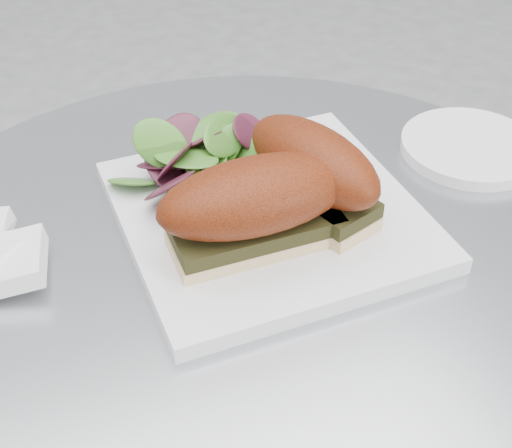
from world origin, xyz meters
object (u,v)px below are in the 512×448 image
Objects in this scene: sandwich_left at (256,204)px; sandwich_right at (313,169)px; plate at (268,214)px; saucer at (470,147)px.

sandwich_right is (0.07, 0.03, -0.00)m from sandwich_left.
sandwich_left is 1.05× the size of sandwich_right.
plate is 0.06m from sandwich_right.
plate is 0.07m from sandwich_left.
sandwich_left and sandwich_right have the same top height.
plate reaches higher than saucer.
plate is 1.81× the size of saucer.
plate is at bearing -129.60° from sandwich_right.
plate is at bearing 56.04° from sandwich_left.
sandwich_left is 1.17× the size of saucer.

